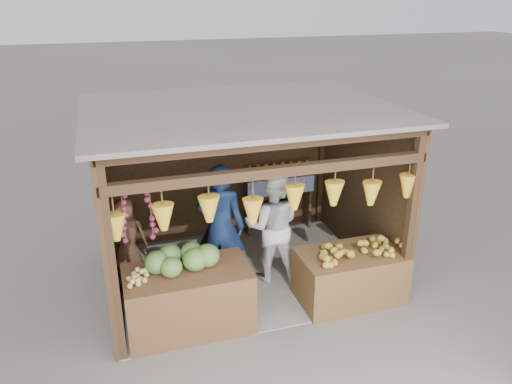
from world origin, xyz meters
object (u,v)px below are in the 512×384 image
woman_standing (272,226)px  counter_right (350,276)px  man_standing (221,227)px  vendor_seated (127,237)px  counter_left (189,299)px

woman_standing → counter_right: bearing=151.8°
man_standing → vendor_seated: bearing=12.3°
vendor_seated → woman_standing: bearing=-178.5°
counter_right → woman_standing: woman_standing is taller
counter_left → man_standing: bearing=53.1°
counter_left → counter_right: bearing=-1.1°
counter_left → woman_standing: bearing=29.9°
counter_right → woman_standing: 1.34m
man_standing → counter_left: bearing=77.0°
counter_left → counter_right: 2.31m
counter_left → vendor_seated: bearing=119.9°
woman_standing → vendor_seated: (-2.10, 0.33, -0.03)m
counter_left → man_standing: man_standing is taller
counter_left → vendor_seated: vendor_seated is taller
counter_right → vendor_seated: bearing=158.1°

